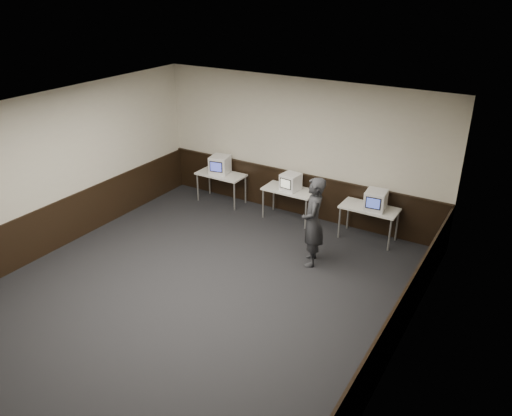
{
  "coord_description": "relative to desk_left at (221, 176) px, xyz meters",
  "views": [
    {
      "loc": [
        4.76,
        -5.76,
        5.16
      ],
      "look_at": [
        0.32,
        1.6,
        1.15
      ],
      "focal_mm": 35.0,
      "sensor_mm": 36.0,
      "label": 1
    }
  ],
  "objects": [
    {
      "name": "right_wall",
      "position": [
        5.4,
        -3.6,
        0.92
      ],
      "size": [
        0.0,
        8.0,
        8.0
      ],
      "primitive_type": "plane",
      "rotation": [
        1.57,
        0.0,
        -1.57
      ],
      "color": "beige",
      "rests_on": "ground"
    },
    {
      "name": "emac_right",
      "position": [
        3.92,
        -0.05,
        0.28
      ],
      "size": [
        0.45,
        0.48,
        0.42
      ],
      "rotation": [
        0.0,
        0.0,
        0.09
      ],
      "color": "white",
      "rests_on": "desk_right"
    },
    {
      "name": "desk_left",
      "position": [
        0.0,
        0.0,
        0.0
      ],
      "size": [
        1.2,
        0.6,
        0.75
      ],
      "color": "silver",
      "rests_on": "ground"
    },
    {
      "name": "wainscot_left",
      "position": [
        -1.58,
        -3.6,
        -0.18
      ],
      "size": [
        0.04,
        7.98,
        1.0
      ],
      "primitive_type": "cube",
      "color": "black",
      "rests_on": "left_wall"
    },
    {
      "name": "wainscot_back",
      "position": [
        1.9,
        0.38,
        -0.18
      ],
      "size": [
        6.98,
        0.04,
        1.0
      ],
      "primitive_type": "cube",
      "color": "black",
      "rests_on": "back_wall"
    },
    {
      "name": "desk_center",
      "position": [
        1.9,
        0.0,
        0.0
      ],
      "size": [
        1.2,
        0.6,
        0.75
      ],
      "color": "silver",
      "rests_on": "ground"
    },
    {
      "name": "wainscot_rail",
      "position": [
        1.9,
        0.36,
        0.34
      ],
      "size": [
        6.98,
        0.06,
        0.04
      ],
      "primitive_type": "cube",
      "color": "black",
      "rests_on": "wainscot_back"
    },
    {
      "name": "person",
      "position": [
        3.19,
        -1.52,
        0.22
      ],
      "size": [
        0.64,
        0.77,
        1.8
      ],
      "primitive_type": "imported",
      "rotation": [
        0.0,
        0.0,
        -1.19
      ],
      "color": "#25262B",
      "rests_on": "ground"
    },
    {
      "name": "emac_left",
      "position": [
        -0.04,
        0.02,
        0.29
      ],
      "size": [
        0.52,
        0.54,
        0.44
      ],
      "rotation": [
        0.0,
        0.0,
        0.2
      ],
      "color": "white",
      "rests_on": "desk_left"
    },
    {
      "name": "back_wall",
      "position": [
        1.9,
        0.4,
        0.92
      ],
      "size": [
        7.0,
        0.0,
        7.0
      ],
      "primitive_type": "plane",
      "rotation": [
        1.57,
        0.0,
        0.0
      ],
      "color": "beige",
      "rests_on": "ground"
    },
    {
      "name": "ceiling",
      "position": [
        1.9,
        -3.6,
        2.52
      ],
      "size": [
        8.0,
        8.0,
        0.0
      ],
      "primitive_type": "plane",
      "rotation": [
        3.14,
        0.0,
        0.0
      ],
      "color": "white",
      "rests_on": "back_wall"
    },
    {
      "name": "floor",
      "position": [
        1.9,
        -3.6,
        -0.68
      ],
      "size": [
        8.0,
        8.0,
        0.0
      ],
      "primitive_type": "plane",
      "color": "black",
      "rests_on": "ground"
    },
    {
      "name": "emac_center",
      "position": [
        1.93,
        -0.02,
        0.26
      ],
      "size": [
        0.43,
        0.45,
        0.39
      ],
      "rotation": [
        0.0,
        0.0,
        -0.12
      ],
      "color": "white",
      "rests_on": "desk_center"
    },
    {
      "name": "desk_right",
      "position": [
        3.8,
        0.0,
        0.0
      ],
      "size": [
        1.2,
        0.6,
        0.75
      ],
      "color": "silver",
      "rests_on": "ground"
    },
    {
      "name": "left_wall",
      "position": [
        -1.6,
        -3.6,
        0.92
      ],
      "size": [
        0.0,
        8.0,
        8.0
      ],
      "primitive_type": "plane",
      "rotation": [
        1.57,
        0.0,
        1.57
      ],
      "color": "beige",
      "rests_on": "ground"
    },
    {
      "name": "wainscot_right",
      "position": [
        5.38,
        -3.6,
        -0.18
      ],
      "size": [
        0.04,
        7.98,
        1.0
      ],
      "primitive_type": "cube",
      "color": "black",
      "rests_on": "right_wall"
    }
  ]
}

